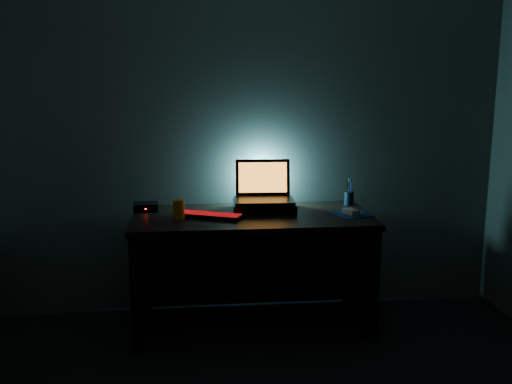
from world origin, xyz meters
TOP-DOWN VIEW (x-y plane):
  - room at (0.00, 0.00)m, footprint 3.50×4.00m
  - desk at (0.00, 1.67)m, footprint 1.50×0.70m
  - riser at (0.09, 1.72)m, footprint 0.41×0.32m
  - laptop at (0.09, 1.78)m, footprint 0.39×0.30m
  - keyboard at (-0.27, 1.58)m, footprint 0.42×0.28m
  - mousepad at (0.62, 1.56)m, footprint 0.28×0.27m
  - mouse at (0.62, 1.56)m, footprint 0.10×0.12m
  - pen_cup at (0.68, 1.84)m, footprint 0.08×0.08m
  - juice_glass at (-0.46, 1.55)m, footprint 0.09×0.09m
  - router at (-0.68, 1.80)m, footprint 0.17×0.14m

SIDE VIEW (x-z plane):
  - desk at x=0.00m, z-range 0.12..0.87m
  - mousepad at x=0.62m, z-range 0.75..0.75m
  - keyboard at x=-0.27m, z-range 0.75..0.77m
  - mouse at x=0.62m, z-range 0.75..0.79m
  - router at x=-0.68m, z-range 0.75..0.80m
  - riser at x=0.09m, z-range 0.75..0.81m
  - pen_cup at x=0.68m, z-range 0.75..0.84m
  - juice_glass at x=-0.46m, z-range 0.75..0.87m
  - laptop at x=0.09m, z-range 0.74..1.00m
  - room at x=0.00m, z-range 0.00..2.50m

